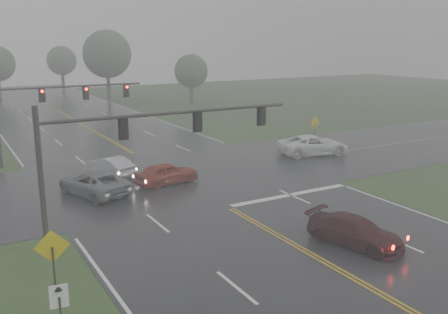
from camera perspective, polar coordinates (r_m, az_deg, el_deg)
main_road at (r=33.56m, az=-4.42°, el=-3.01°), size 18.00×160.00×0.02m
cross_street at (r=35.31m, az=-5.82°, el=-2.21°), size 120.00×14.00×0.02m
stop_bar at (r=31.23m, az=7.58°, el=-4.36°), size 8.50×0.50×0.01m
sedan_maroon at (r=24.55m, az=14.65°, el=-9.74°), size 3.13×5.00×1.35m
sedan_red at (r=33.48m, az=-6.55°, el=-3.10°), size 4.54×2.38×1.47m
sedan_silver at (r=36.15m, az=-12.81°, el=-2.11°), size 2.69×4.40×1.37m
car_grey at (r=32.13m, az=-14.62°, el=-4.18°), size 4.01×5.81×1.47m
pickup_white at (r=42.25m, az=10.14°, el=0.26°), size 6.29×3.87×1.63m
signal_gantry_near at (r=24.23m, az=-10.79°, el=1.86°), size 13.22×0.29×6.67m
signal_gantry_far at (r=40.62m, az=-19.85°, el=5.77°), size 11.24×0.33×6.60m
sign_diamond_west at (r=18.93m, az=-18.98°, el=-10.63°), size 1.22×0.22×2.96m
sign_arrow_white at (r=16.13m, az=-18.23°, el=-16.09°), size 0.55×0.11×2.45m
sign_diamond_east at (r=44.64m, az=10.36°, el=3.48°), size 1.19×0.19×2.86m
tree_ne_a at (r=79.76m, az=-13.22°, el=11.38°), size 7.35×7.35×10.79m
tree_e_near at (r=74.28m, az=-3.79°, el=9.75°), size 4.92×4.92×7.23m
tree_n_far at (r=100.86m, az=-18.07°, el=10.41°), size 5.50×5.50×8.08m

